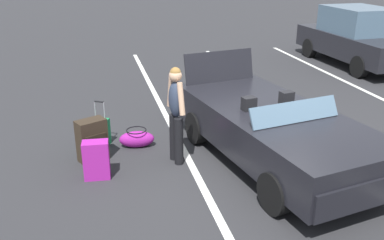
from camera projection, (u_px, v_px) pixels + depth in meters
ground_plane at (271, 162)px, 7.13m from camera, size 80.00×80.00×0.00m
lot_line_near at (194, 171)px, 6.84m from camera, size 18.00×0.12×0.01m
lot_line_mid at (342, 154)px, 7.43m from camera, size 18.00×0.12×0.01m
convertible_car at (280, 135)px, 6.75m from camera, size 4.39×2.49×1.54m
suitcase_large_black at (92, 141)px, 7.09m from camera, size 0.46×0.55×0.74m
suitcase_medium_bright at (96, 160)px, 6.54m from camera, size 0.29×0.42×0.62m
suitcase_small_carryon at (100, 131)px, 7.75m from camera, size 0.34×0.39×0.83m
duffel_bag at (137, 139)px, 7.67m from camera, size 0.41×0.67×0.34m
traveler_person at (176, 110)px, 6.85m from camera, size 0.61×0.29×1.65m
parked_sedan_near at (357, 37)px, 13.33m from camera, size 4.55×1.98×1.82m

